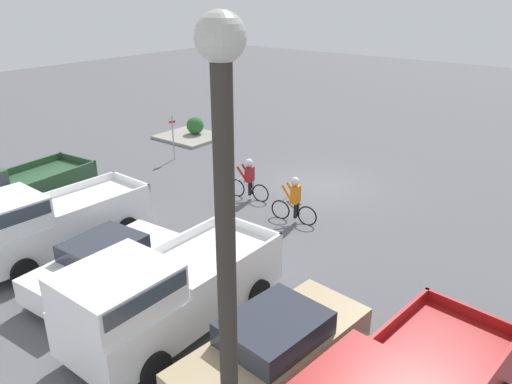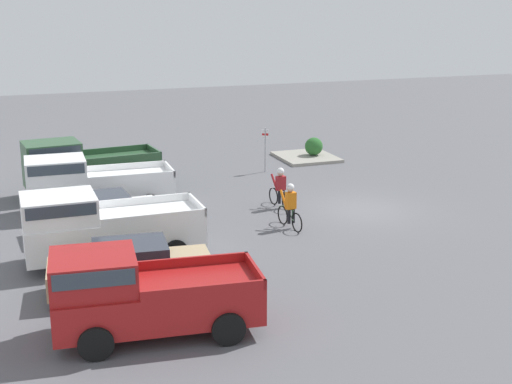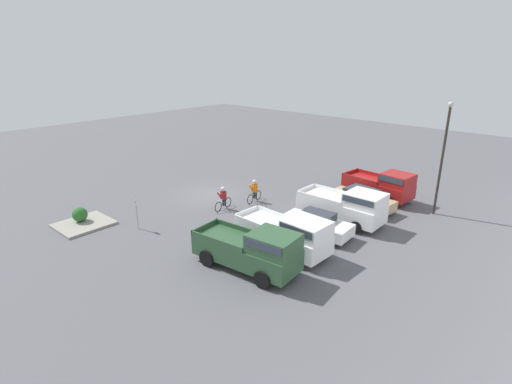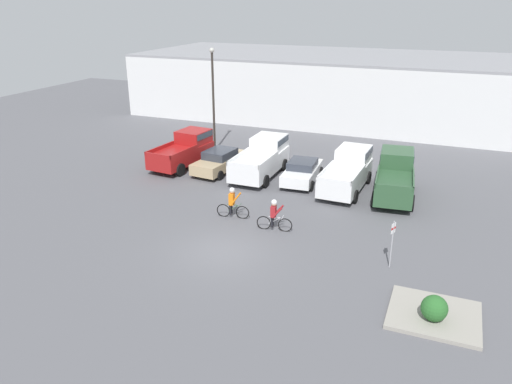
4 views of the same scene
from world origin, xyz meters
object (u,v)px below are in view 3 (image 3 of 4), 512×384
at_px(sedan_1, 316,224).
at_px(fire_lane_sign, 136,209).
at_px(sedan_0, 361,199).
at_px(lamppost, 443,151).
at_px(shrub, 80,214).
at_px(pickup_truck_3, 253,249).
at_px(cyclist_1, 254,190).
at_px(pickup_truck_0, 383,185).
at_px(pickup_truck_1, 347,206).
at_px(pickup_truck_2, 288,233).
at_px(cyclist_0, 223,197).

relative_size(sedan_1, fire_lane_sign, 2.01).
relative_size(sedan_0, fire_lane_sign, 2.20).
bearing_deg(sedan_1, fire_lane_sign, -52.88).
bearing_deg(fire_lane_sign, sedan_0, 144.64).
height_order(lamppost, shrub, lamppost).
distance_m(pickup_truck_3, fire_lane_sign, 8.72).
relative_size(sedan_0, cyclist_1, 2.70).
distance_m(pickup_truck_0, sedan_0, 2.80).
bearing_deg(pickup_truck_3, shrub, -76.21).
relative_size(fire_lane_sign, lamppost, 0.29).
bearing_deg(pickup_truck_1, pickup_truck_2, -3.42).
bearing_deg(sedan_0, cyclist_0, -48.07).
xyz_separation_m(pickup_truck_0, pickup_truck_2, (11.17, -0.18, -0.01)).
height_order(pickup_truck_2, cyclist_1, pickup_truck_2).
bearing_deg(sedan_1, cyclist_0, -83.88).
bearing_deg(fire_lane_sign, pickup_truck_0, 149.15).
xyz_separation_m(sedan_1, pickup_truck_2, (2.82, 0.07, 0.42)).
xyz_separation_m(pickup_truck_2, cyclist_0, (-2.05, -7.19, -0.27)).
xyz_separation_m(pickup_truck_0, cyclist_1, (6.60, -6.73, -0.28)).
relative_size(sedan_0, sedan_1, 1.09).
bearing_deg(sedan_0, fire_lane_sign, -35.36).
distance_m(pickup_truck_2, fire_lane_sign, 9.50).
bearing_deg(pickup_truck_3, fire_lane_sign, -83.39).
distance_m(sedan_0, pickup_truck_2, 8.43).
distance_m(pickup_truck_3, cyclist_1, 9.78).
height_order(pickup_truck_0, sedan_1, pickup_truck_0).
distance_m(pickup_truck_0, fire_lane_sign, 17.37).
relative_size(pickup_truck_1, cyclist_1, 3.16).
distance_m(pickup_truck_1, cyclist_0, 8.33).
bearing_deg(fire_lane_sign, pickup_truck_3, 96.61).
bearing_deg(cyclist_0, pickup_truck_3, 56.08).
bearing_deg(shrub, pickup_truck_1, 132.18).
xyz_separation_m(cyclist_0, fire_lane_sign, (5.79, -1.54, 0.45)).
bearing_deg(sedan_1, sedan_0, -179.64).
distance_m(pickup_truck_0, shrub, 20.91).
bearing_deg(pickup_truck_0, sedan_0, -5.80).
bearing_deg(sedan_1, pickup_truck_1, 171.85).
xyz_separation_m(pickup_truck_2, cyclist_1, (-4.57, -6.56, -0.27)).
bearing_deg(sedan_1, shrub, -54.83).
bearing_deg(pickup_truck_2, pickup_truck_1, 176.58).
bearing_deg(pickup_truck_2, sedan_0, -179.31).
relative_size(cyclist_1, fire_lane_sign, 0.81).
xyz_separation_m(sedan_0, fire_lane_sign, (12.16, -8.63, 0.58)).
height_order(sedan_1, pickup_truck_3, pickup_truck_3).
xyz_separation_m(pickup_truck_0, lamppost, (0.29, 3.85, 3.18)).
xyz_separation_m(cyclist_0, shrub, (7.76, -4.98, -0.24)).
bearing_deg(pickup_truck_0, shrub, -36.17).
bearing_deg(pickup_truck_0, fire_lane_sign, -30.85).
bearing_deg(pickup_truck_3, pickup_truck_1, 177.26).
distance_m(cyclist_0, lamppost, 14.69).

